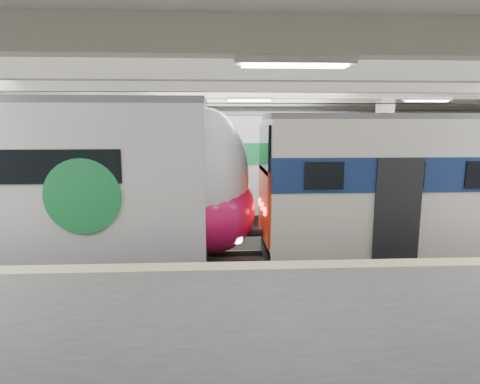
{
  "coord_description": "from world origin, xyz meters",
  "views": [
    {
      "loc": [
        -1.01,
        -11.46,
        4.13
      ],
      "look_at": [
        -0.36,
        1.0,
        2.0
      ],
      "focal_mm": 30.0,
      "sensor_mm": 36.0,
      "label": 1
    }
  ],
  "objects": [
    {
      "name": "modern_emu",
      "position": [
        -6.88,
        -0.0,
        2.37
      ],
      "size": [
        15.16,
        3.13,
        4.82
      ],
      "color": "silver",
      "rests_on": "ground"
    },
    {
      "name": "station_hall",
      "position": [
        0.0,
        -1.74,
        3.24
      ],
      "size": [
        36.0,
        24.0,
        5.75
      ],
      "color": "black",
      "rests_on": "ground"
    },
    {
      "name": "far_train",
      "position": [
        -2.72,
        5.5,
        2.38
      ],
      "size": [
        14.63,
        3.65,
        4.61
      ],
      "rotation": [
        0.0,
        0.0,
        0.05
      ],
      "color": "silver",
      "rests_on": "ground"
    }
  ]
}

